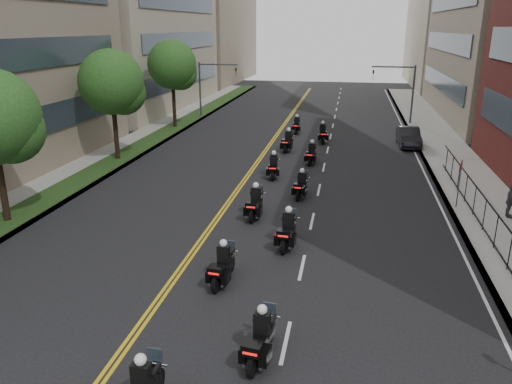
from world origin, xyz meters
TOP-DOWN VIEW (x-y plane):
  - sidewalk_right at (12.00, 25.00)m, footprint 4.00×90.00m
  - sidewalk_left at (-12.00, 25.00)m, footprint 4.00×90.00m
  - grass_strip at (-11.20, 25.00)m, footprint 2.00×90.00m
  - building_left_far at (-22.00, 78.00)m, footprint 16.00×28.00m
  - iron_fence at (11.00, 12.00)m, footprint 0.05×28.00m
  - street_trees at (-11.05, 18.61)m, footprint 4.40×38.40m
  - traffic_signal_right at (9.54, 42.00)m, footprint 4.09×0.20m
  - traffic_signal_left at (-9.54, 42.00)m, footprint 4.09×0.20m
  - motorcycle_1 at (2.60, 4.05)m, footprint 0.69×2.30m
  - motorcycle_2 at (0.44, 8.21)m, footprint 0.63×2.29m
  - motorcycle_3 at (2.38, 11.84)m, footprint 0.63×2.45m
  - motorcycle_4 at (0.37, 14.98)m, footprint 0.56×2.41m
  - motorcycle_5 at (2.30, 18.52)m, footprint 0.65×2.21m
  - motorcycle_6 at (0.21, 21.97)m, footprint 0.62×2.31m
  - motorcycle_7 at (2.28, 25.76)m, footprint 0.59×2.26m
  - motorcycle_8 at (0.24, 29.01)m, footprint 0.70×2.44m
  - motorcycle_9 at (2.63, 32.57)m, footprint 0.71×2.38m
  - motorcycle_10 at (0.14, 35.89)m, footprint 0.52×2.25m
  - parked_sedan at (9.40, 32.55)m, footprint 1.68×4.51m
  - pedestrian_c at (12.61, 16.92)m, footprint 0.46×0.99m

SIDE VIEW (x-z plane):
  - sidewalk_right at x=12.00m, z-range 0.00..0.15m
  - sidewalk_left at x=-12.00m, z-range 0.00..0.15m
  - grass_strip at x=-11.20m, z-range 0.15..0.19m
  - motorcycle_5 at x=2.30m, z-range -0.17..1.46m
  - motorcycle_10 at x=0.14m, z-range -0.17..1.49m
  - motorcycle_7 at x=2.28m, z-range -0.18..1.49m
  - motorcycle_2 at x=0.44m, z-range -0.18..1.51m
  - motorcycle_1 at x=2.60m, z-range -0.18..1.53m
  - motorcycle_6 at x=0.21m, z-range -0.18..1.53m
  - motorcycle_9 at x=2.63m, z-range -0.18..1.57m
  - motorcycle_4 at x=0.37m, z-range -0.19..1.60m
  - motorcycle_8 at x=0.24m, z-range -0.19..1.61m
  - motorcycle_3 at x=2.38m, z-range -0.19..1.62m
  - parked_sedan at x=9.40m, z-range 0.00..1.47m
  - iron_fence at x=11.00m, z-range 0.15..1.65m
  - pedestrian_c at x=12.61m, z-range 0.15..1.81m
  - traffic_signal_right at x=9.54m, z-range 0.90..6.50m
  - traffic_signal_left at x=-9.54m, z-range 0.90..6.50m
  - street_trees at x=-11.05m, z-range 1.14..9.12m
  - building_left_far at x=-22.00m, z-range 0.00..26.00m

